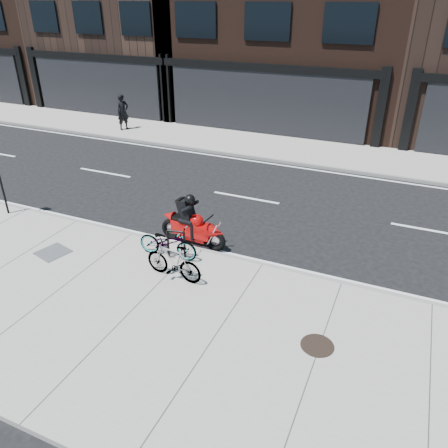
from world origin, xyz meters
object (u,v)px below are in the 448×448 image
at_px(pedestrian, 123,112).
at_px(manhole_cover, 317,345).
at_px(motorcycle, 195,226).
at_px(bike_rack, 176,242).
at_px(bicycle_front, 168,242).
at_px(utility_grate, 53,252).
at_px(bicycle_rear, 173,261).

height_order(pedestrian, manhole_cover, pedestrian).
bearing_deg(motorcycle, bike_rack, -88.38).
bearing_deg(bicycle_front, utility_grate, 107.16).
height_order(bicycle_rear, manhole_cover, bicycle_rear).
relative_size(manhole_cover, utility_grate, 0.88).
bearing_deg(manhole_cover, pedestrian, 137.69).
xyz_separation_m(bicycle_rear, utility_grate, (-3.55, -0.30, -0.46)).
bearing_deg(pedestrian, bike_rack, -113.72).
height_order(bicycle_rear, utility_grate, bicycle_rear).
distance_m(bicycle_rear, motorcycle, 1.81).
relative_size(bicycle_front, manhole_cover, 2.46).
xyz_separation_m(bicycle_front, pedestrian, (-8.33, 9.83, 0.46)).
height_order(bike_rack, motorcycle, motorcycle).
height_order(motorcycle, manhole_cover, motorcycle).
xyz_separation_m(bike_rack, motorcycle, (0.04, 1.00, 0.01)).
height_order(bike_rack, utility_grate, bike_rack).
distance_m(bicycle_front, bicycle_rear, 1.00).
bearing_deg(manhole_cover, motorcycle, 146.31).
distance_m(pedestrian, utility_grate, 12.21).
xyz_separation_m(bicycle_rear, motorcycle, (-0.33, 1.78, 0.03)).
distance_m(bike_rack, pedestrian, 13.06).
xyz_separation_m(pedestrian, manhole_cover, (12.68, -11.54, -0.88)).
bearing_deg(bicycle_rear, bicycle_front, -136.86).
height_order(bike_rack, manhole_cover, bike_rack).
height_order(bike_rack, bicycle_rear, bicycle_rear).
distance_m(bicycle_front, utility_grate, 3.15).
distance_m(motorcycle, utility_grate, 3.86).
bearing_deg(utility_grate, pedestrian, 116.33).
bearing_deg(pedestrian, utility_grate, -128.52).
relative_size(bike_rack, motorcycle, 0.40).
xyz_separation_m(bike_rack, manhole_cover, (4.10, -1.71, -0.48)).
relative_size(motorcycle, pedestrian, 1.16).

